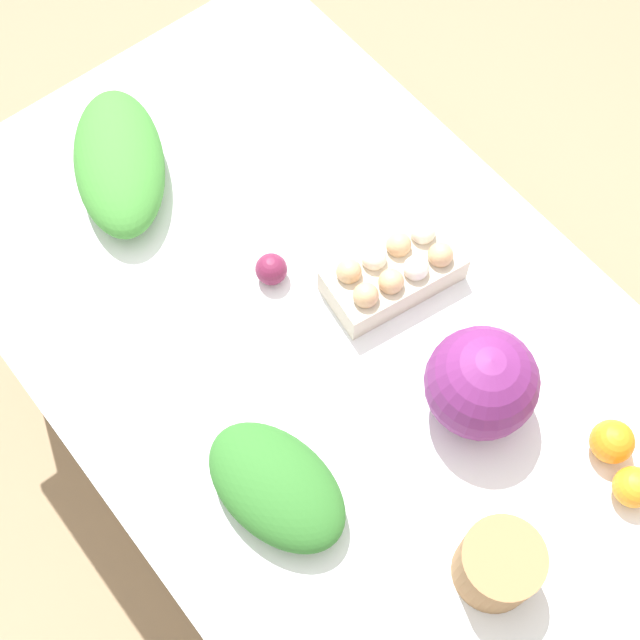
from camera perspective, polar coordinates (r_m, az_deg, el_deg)
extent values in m
plane|color=#937A5B|center=(2.23, 0.00, -8.53)|extent=(8.00, 8.00, 0.00)
cube|color=silver|center=(1.55, 0.00, -0.56)|extent=(1.46, 0.92, 0.03)
cylinder|color=tan|center=(2.28, -2.89, 13.11)|extent=(0.06, 0.06, 0.71)
sphere|color=#6B2366|center=(1.42, 10.30, -3.99)|extent=(0.18, 0.18, 0.18)
cube|color=beige|center=(1.55, 4.70, 2.90)|extent=(0.15, 0.25, 0.06)
sphere|color=white|center=(1.55, 6.61, 5.63)|extent=(0.04, 0.04, 0.04)
sphere|color=tan|center=(1.54, 5.06, 4.82)|extent=(0.04, 0.04, 0.04)
sphere|color=white|center=(1.52, 3.47, 3.99)|extent=(0.04, 0.04, 0.04)
sphere|color=tan|center=(1.51, 1.86, 3.14)|extent=(0.04, 0.04, 0.04)
sphere|color=tan|center=(1.53, 7.72, 4.16)|extent=(0.04, 0.04, 0.04)
sphere|color=white|center=(1.52, 6.16, 3.32)|extent=(0.04, 0.04, 0.04)
sphere|color=tan|center=(1.50, 4.57, 2.47)|extent=(0.04, 0.04, 0.04)
sphere|color=tan|center=(1.48, 2.94, 1.59)|extent=(0.04, 0.04, 0.04)
cylinder|color=#997047|center=(1.38, 11.33, -15.11)|extent=(0.12, 0.12, 0.11)
ellipsoid|color=#3D8433|center=(1.69, -12.73, 9.83)|extent=(0.37, 0.30, 0.10)
ellipsoid|color=#2D6B28|center=(1.40, -2.81, -10.58)|extent=(0.27, 0.19, 0.08)
sphere|color=maroon|center=(1.56, -3.14, 3.27)|extent=(0.06, 0.06, 0.06)
sphere|color=orange|center=(1.49, 19.42, -10.04)|extent=(0.06, 0.06, 0.06)
sphere|color=orange|center=(1.50, 18.19, -7.40)|extent=(0.07, 0.07, 0.07)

